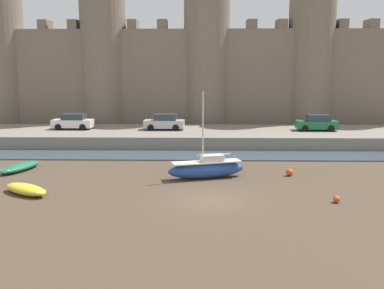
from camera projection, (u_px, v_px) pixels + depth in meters
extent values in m
plane|color=#4C3D2D|center=(211.00, 201.00, 25.66)|extent=(160.00, 160.00, 0.00)
cube|color=#3D4C56|center=(208.00, 155.00, 38.78)|extent=(80.00, 4.50, 0.10)
cube|color=gray|center=(207.00, 136.00, 45.83)|extent=(61.34, 10.00, 1.23)
cube|color=#7A6B5B|center=(207.00, 81.00, 53.91)|extent=(49.34, 2.80, 11.98)
cylinder|color=#7A6B5B|center=(2.00, 59.00, 54.00)|extent=(5.41, 5.41, 17.27)
cylinder|color=#7A6B5B|center=(104.00, 58.00, 53.73)|extent=(5.41, 5.41, 17.27)
cylinder|color=#7A6B5B|center=(207.00, 58.00, 53.47)|extent=(5.41, 5.41, 17.27)
cylinder|color=#7A6B5B|center=(311.00, 58.00, 53.20)|extent=(5.41, 5.41, 17.27)
cube|color=#746557|center=(45.00, 25.00, 53.23)|extent=(1.10, 2.52, 1.10)
cube|color=#746557|center=(74.00, 25.00, 53.15)|extent=(1.10, 2.52, 1.10)
cube|color=#746557|center=(133.00, 25.00, 53.00)|extent=(1.10, 2.52, 1.10)
cube|color=#746557|center=(163.00, 25.00, 52.93)|extent=(1.10, 2.52, 1.10)
cube|color=#746557|center=(252.00, 25.00, 52.70)|extent=(1.10, 2.52, 1.10)
cube|color=#746557|center=(281.00, 25.00, 52.63)|extent=(1.10, 2.52, 1.10)
cube|color=#746557|center=(341.00, 24.00, 52.48)|extent=(1.10, 2.52, 1.10)
cube|color=#746557|center=(371.00, 24.00, 52.40)|extent=(1.10, 2.52, 1.10)
ellipsoid|color=yellow|center=(26.00, 189.00, 26.90)|extent=(3.59, 2.99, 0.61)
ellipsoid|color=#F2F246|center=(26.00, 188.00, 26.89)|extent=(2.91, 2.41, 0.33)
cube|color=beige|center=(23.00, 187.00, 27.04)|extent=(0.76, 0.99, 0.06)
cube|color=beige|center=(40.00, 192.00, 26.11)|extent=(0.62, 0.72, 0.08)
ellipsoid|color=#1E6B47|center=(20.00, 167.00, 33.11)|extent=(2.40, 4.18, 0.57)
ellipsoid|color=#339266|center=(20.00, 166.00, 33.10)|extent=(1.92, 3.42, 0.31)
cube|color=beige|center=(23.00, 165.00, 33.37)|extent=(1.12, 0.51, 0.06)
cube|color=beige|center=(5.00, 170.00, 31.64)|extent=(0.77, 0.48, 0.08)
ellipsoid|color=#234793|center=(206.00, 170.00, 30.83)|extent=(5.58, 2.88, 1.17)
cube|color=silver|center=(207.00, 162.00, 30.74)|extent=(4.90, 2.49, 0.08)
cube|color=silver|center=(212.00, 158.00, 30.81)|extent=(1.71, 1.27, 0.44)
cylinder|color=silver|center=(203.00, 127.00, 30.26)|extent=(0.10, 0.10, 4.78)
cylinder|color=silver|center=(214.00, 155.00, 30.81)|extent=(2.36, 0.80, 0.08)
sphere|color=#E04C1E|center=(290.00, 172.00, 31.50)|extent=(0.51, 0.51, 0.51)
sphere|color=#E04C1E|center=(337.00, 199.00, 25.22)|extent=(0.39, 0.39, 0.39)
cube|color=#1E6638|center=(316.00, 125.00, 45.52)|extent=(4.16, 1.84, 0.80)
cube|color=#2D3842|center=(318.00, 118.00, 45.39)|extent=(2.31, 1.58, 0.64)
cylinder|color=black|center=(305.00, 128.00, 44.80)|extent=(0.65, 0.20, 0.64)
cylinder|color=black|center=(302.00, 126.00, 46.47)|extent=(0.65, 0.20, 0.64)
cylinder|color=black|center=(331.00, 129.00, 44.66)|extent=(0.65, 0.20, 0.64)
cylinder|color=black|center=(327.00, 126.00, 46.33)|extent=(0.65, 0.20, 0.64)
cube|color=#B2B5B7|center=(164.00, 124.00, 46.11)|extent=(4.16, 1.84, 0.80)
cube|color=#2D3842|center=(166.00, 117.00, 45.98)|extent=(2.31, 1.58, 0.64)
cylinder|color=black|center=(151.00, 128.00, 45.39)|extent=(0.65, 0.20, 0.64)
cylinder|color=black|center=(153.00, 125.00, 47.06)|extent=(0.65, 0.20, 0.64)
cylinder|color=black|center=(176.00, 128.00, 45.25)|extent=(0.65, 0.20, 0.64)
cylinder|color=black|center=(177.00, 126.00, 46.92)|extent=(0.65, 0.20, 0.64)
cube|color=silver|center=(73.00, 123.00, 46.54)|extent=(4.16, 1.84, 0.80)
cube|color=#2D3842|center=(74.00, 117.00, 46.41)|extent=(2.31, 1.58, 0.64)
cylinder|color=black|center=(58.00, 127.00, 45.82)|extent=(0.65, 0.20, 0.64)
cylinder|color=black|center=(64.00, 125.00, 47.49)|extent=(0.65, 0.20, 0.64)
cylinder|color=black|center=(82.00, 127.00, 45.67)|extent=(0.65, 0.20, 0.64)
cylinder|color=black|center=(87.00, 125.00, 47.35)|extent=(0.65, 0.20, 0.64)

